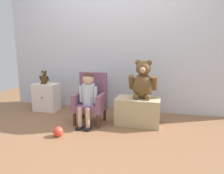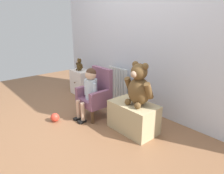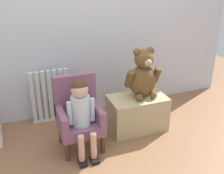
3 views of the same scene
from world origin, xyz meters
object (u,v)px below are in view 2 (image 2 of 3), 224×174
at_px(child_figure, 90,86).
at_px(small_teddy_bear, 79,65).
at_px(radiator, 118,85).
at_px(large_teddy_bear, 139,87).
at_px(small_dresser, 81,82).
at_px(low_bench, 133,117).
at_px(toy_ball, 55,117).
at_px(child_armchair, 96,94).

bearing_deg(child_figure, small_teddy_bear, 155.29).
distance_m(radiator, small_teddy_bear, 0.83).
relative_size(child_figure, large_teddy_bear, 1.39).
distance_m(small_dresser, child_figure, 1.04).
xyz_separation_m(low_bench, large_teddy_bear, (0.06, 0.02, 0.41)).
distance_m(radiator, toy_ball, 1.15).
distance_m(child_armchair, large_teddy_bear, 0.76).
xyz_separation_m(small_teddy_bear, toy_ball, (0.71, -0.87, -0.49)).
height_order(radiator, child_armchair, child_armchair).
height_order(radiator, large_teddy_bear, large_teddy_bear).
relative_size(small_dresser, low_bench, 0.77).
xyz_separation_m(radiator, small_teddy_bear, (-0.75, -0.26, 0.26)).
relative_size(large_teddy_bear, toy_ball, 4.32).
distance_m(child_figure, large_teddy_bear, 0.74).
distance_m(small_dresser, toy_ball, 1.13).
bearing_deg(large_teddy_bear, low_bench, -164.57).
height_order(large_teddy_bear, small_teddy_bear, large_teddy_bear).
relative_size(small_dresser, large_teddy_bear, 0.88).
bearing_deg(low_bench, small_teddy_bear, 171.60).
relative_size(child_armchair, child_figure, 0.97).
xyz_separation_m(radiator, child_armchair, (0.17, -0.57, 0.03)).
bearing_deg(large_teddy_bear, small_teddy_bear, 172.41).
height_order(radiator, low_bench, radiator).
bearing_deg(low_bench, child_armchair, -172.80).
bearing_deg(small_teddy_bear, radiator, 18.99).
height_order(large_teddy_bear, toy_ball, large_teddy_bear).
height_order(small_dresser, low_bench, small_dresser).
xyz_separation_m(radiator, child_figure, (0.17, -0.68, 0.17)).
distance_m(radiator, child_armchair, 0.60).
bearing_deg(child_figure, radiator, 104.28).
distance_m(radiator, child_figure, 0.72).
relative_size(child_figure, low_bench, 1.21).
distance_m(large_teddy_bear, toy_ball, 1.24).
xyz_separation_m(child_armchair, child_figure, (-0.00, -0.11, 0.14)).
xyz_separation_m(child_figure, low_bench, (0.65, 0.19, -0.28)).
bearing_deg(toy_ball, child_figure, 64.36).
height_order(child_armchair, large_teddy_bear, large_teddy_bear).
relative_size(child_armchair, large_teddy_bear, 1.35).
height_order(child_armchair, low_bench, child_armchair).
height_order(small_teddy_bear, toy_ball, small_teddy_bear).
height_order(radiator, small_dresser, radiator).
xyz_separation_m(child_figure, large_teddy_bear, (0.70, 0.21, 0.13)).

